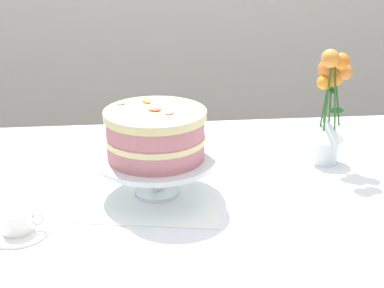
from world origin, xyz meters
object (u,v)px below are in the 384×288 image
Objects in this scene: layer_cake at (155,134)px; flower_vase at (328,111)px; cake_stand at (156,164)px; dining_table at (215,221)px; teacup at (18,225)px.

flower_vase reaches higher than layer_cake.
layer_cake reaches higher than cake_stand.
dining_table is at bearing 6.02° from layer_cake.
teacup is (-0.30, -0.16, -0.14)m from layer_cake.
flower_vase is at bearing 18.08° from layer_cake.
cake_stand is (-0.15, -0.02, 0.17)m from dining_table.
layer_cake is 0.50m from flower_vase.
flower_vase is 2.52× the size of teacup.
cake_stand is 0.08m from layer_cake.
dining_table is 0.43m from flower_vase.
layer_cake is at bearing -173.98° from dining_table.
cake_stand reaches higher than dining_table.
cake_stand is at bearing 27.41° from teacup.
cake_stand is at bearing -173.96° from dining_table.
layer_cake is at bearing -161.92° from flower_vase.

